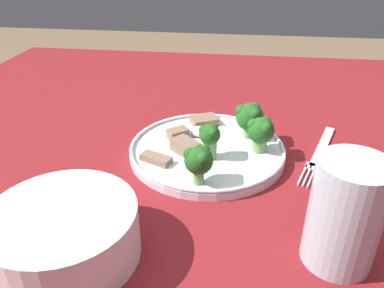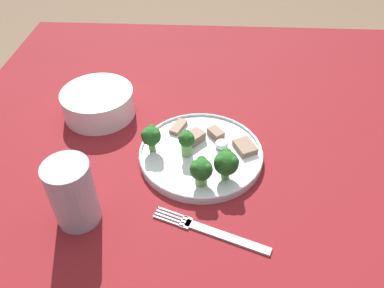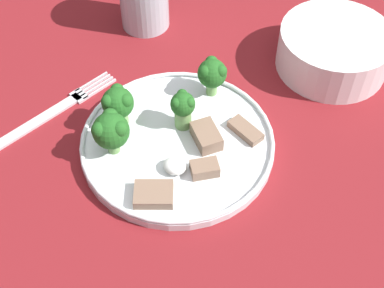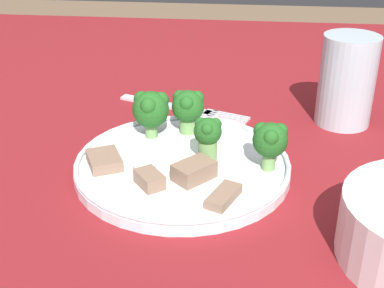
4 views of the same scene
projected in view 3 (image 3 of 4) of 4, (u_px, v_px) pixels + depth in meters
name	position (u px, v px, depth m)	size (l,w,h in m)	color
table	(144.00, 179.00, 0.76)	(1.34, 1.16, 0.71)	maroon
dinner_plate	(177.00, 143.00, 0.69)	(0.25, 0.25, 0.02)	white
fork	(51.00, 113.00, 0.74)	(0.09, 0.20, 0.00)	silver
cream_bowl	(334.00, 51.00, 0.78)	(0.16, 0.16, 0.06)	white
broccoli_floret_near_rim_left	(212.00, 73.00, 0.72)	(0.04, 0.04, 0.06)	#709E56
broccoli_floret_center_left	(111.00, 130.00, 0.65)	(0.05, 0.05, 0.06)	#709E56
broccoli_floret_back_left	(118.00, 103.00, 0.68)	(0.04, 0.04, 0.06)	#709E56
broccoli_floret_front_left	(183.00, 107.00, 0.68)	(0.03, 0.03, 0.06)	#709E56
meat_slice_front_slice	(205.00, 169.00, 0.65)	(0.04, 0.04, 0.02)	#846651
meat_slice_middle_slice	(206.00, 136.00, 0.68)	(0.05, 0.05, 0.02)	#846651
meat_slice_rear_slice	(245.00, 130.00, 0.70)	(0.05, 0.04, 0.01)	#846651
meat_slice_edge_slice	(154.00, 194.00, 0.63)	(0.06, 0.05, 0.01)	#846651
sauce_dollop	(175.00, 166.00, 0.66)	(0.03, 0.03, 0.02)	white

